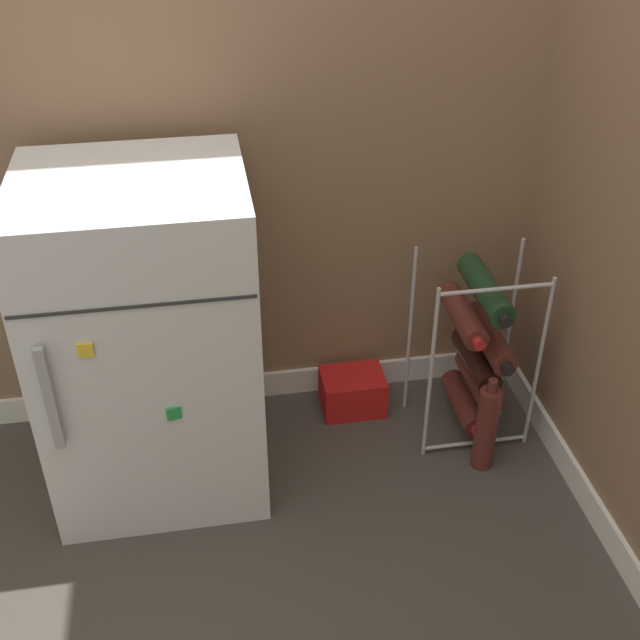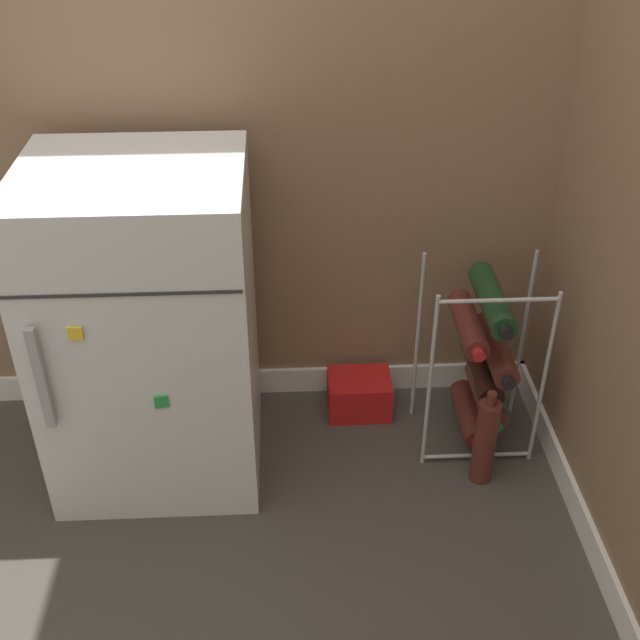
# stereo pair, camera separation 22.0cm
# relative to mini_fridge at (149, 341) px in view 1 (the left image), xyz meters

# --- Properties ---
(ground_plane) EXTENTS (14.00, 14.00, 0.00)m
(ground_plane) POSITION_rel_mini_fridge_xyz_m (0.32, -0.35, -0.47)
(ground_plane) COLOR #423D38
(wall_back) EXTENTS (6.73, 0.07, 2.50)m
(wall_back) POSITION_rel_mini_fridge_xyz_m (0.32, 0.34, 0.77)
(wall_back) COLOR #84664C
(wall_back) RESTS_ON ground_plane
(mini_fridge) EXTENTS (0.57, 0.53, 0.95)m
(mini_fridge) POSITION_rel_mini_fridge_xyz_m (0.00, 0.00, 0.00)
(mini_fridge) COLOR silver
(mini_fridge) RESTS_ON ground_plane
(wine_rack) EXTENTS (0.34, 0.33, 0.60)m
(wine_rack) POSITION_rel_mini_fridge_xyz_m (0.96, 0.04, -0.17)
(wine_rack) COLOR #B2B2B7
(wine_rack) RESTS_ON ground_plane
(soda_box) EXTENTS (0.20, 0.15, 0.13)m
(soda_box) POSITION_rel_mini_fridge_xyz_m (0.61, 0.19, -0.41)
(soda_box) COLOR red
(soda_box) RESTS_ON ground_plane
(loose_bottle_floor) EXTENTS (0.07, 0.07, 0.32)m
(loose_bottle_floor) POSITION_rel_mini_fridge_xyz_m (0.94, -0.14, -0.33)
(loose_bottle_floor) COLOR #56231E
(loose_bottle_floor) RESTS_ON ground_plane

